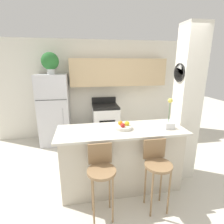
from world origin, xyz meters
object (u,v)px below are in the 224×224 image
Objects in this scene: stove_range at (105,122)px; orchid_vase at (168,122)px; bar_stool_right at (157,165)px; fruit_bowl at (123,126)px; refrigerator at (54,110)px; potted_plant_on_fridge at (50,62)px; bar_stool_left at (101,171)px; trash_bin at (80,137)px.

stove_range is 2.29× the size of orchid_vase.
bar_stool_right is 3.65× the size of fruit_bowl.
potted_plant_on_fridge is (-0.00, 0.00, 1.14)m from refrigerator.
bar_stool_left is at bearing -99.23° from stove_range.
trash_bin is at bearing -22.09° from potted_plant_on_fridge.
bar_stool_left is (0.87, -2.44, -0.20)m from refrigerator.
bar_stool_right is at bearing -64.86° from trash_bin.
refrigerator is 1.33m from stove_range.
potted_plant_on_fridge is at bearing 123.61° from fruit_bowl.
potted_plant_on_fridge is 1.91m from trash_bin.
potted_plant_on_fridge is at bearing 117.88° from refrigerator.
orchid_vase is at bearing 21.68° from bar_stool_left.
potted_plant_on_fridge is (-0.87, 2.44, 1.34)m from bar_stool_left.
orchid_vase is (1.09, 0.43, 0.44)m from bar_stool_left.
refrigerator is 3.68× the size of orchid_vase.
bar_stool_right is 2.09× the size of orchid_vase.
refrigerator reaches higher than orchid_vase.
fruit_bowl is (0.40, 0.53, 0.38)m from bar_stool_left.
bar_stool_right is 2.48m from trash_bin.
orchid_vase is (1.96, -2.01, 0.24)m from refrigerator.
potted_plant_on_fridge is at bearing 134.27° from orchid_vase.
refrigerator is 0.91m from trash_bin.
refrigerator is 2.94m from bar_stool_right.
orchid_vase is at bearing 51.44° from bar_stool_right.
bar_stool_right reaches higher than trash_bin.
orchid_vase reaches higher than stove_range.
stove_range is 1.99m from potted_plant_on_fridge.
refrigerator is 6.42× the size of fruit_bowl.
trash_bin is at bearing -159.17° from stove_range.
stove_range is 2.50m from bar_stool_right.
potted_plant_on_fridge is 1.30× the size of trash_bin.
bar_stool_left is (-0.40, -2.47, 0.19)m from stove_range.
refrigerator reaches higher than bar_stool_left.
fruit_bowl is (0.00, -1.95, 0.57)m from stove_range.
bar_stool_right is at bearing -56.55° from refrigerator.
refrigerator is 1.61× the size of stove_range.
potted_plant_on_fridge is 2.50m from fruit_bowl.
orchid_vase reaches higher than bar_stool_left.
potted_plant_on_fridge is at bearing 123.45° from bar_stool_right.
trash_bin is at bearing 115.14° from bar_stool_right.
stove_range is at bearing 1.35° from potted_plant_on_fridge.
trash_bin is at bearing 112.50° from fruit_bowl.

